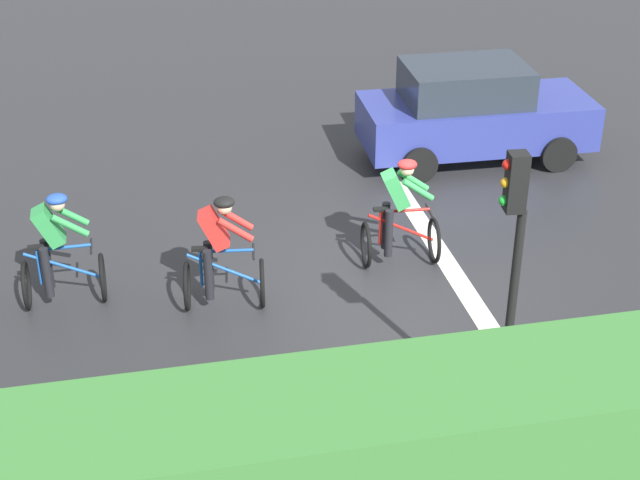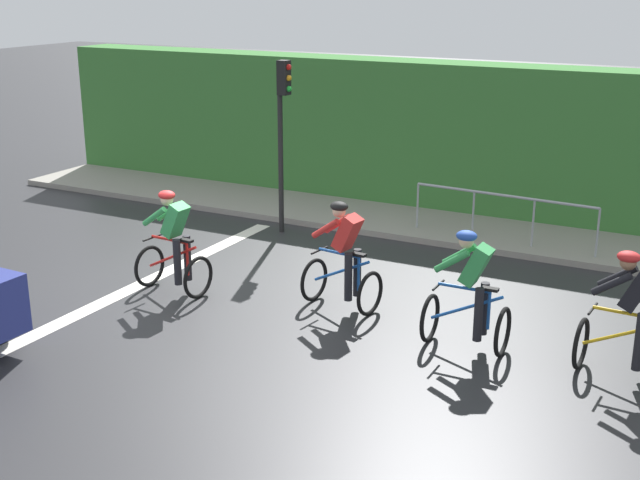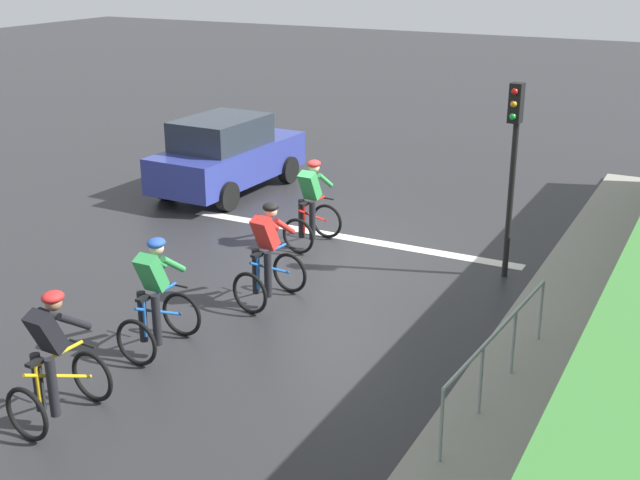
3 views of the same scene
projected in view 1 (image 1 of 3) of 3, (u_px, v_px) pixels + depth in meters
The scene contains 8 objects.
ground_plane at pixel (391, 277), 13.94m from camera, with size 80.00×80.00×0.00m, color #28282B.
road_marking_stop_line at pixel (452, 270), 14.11m from camera, with size 7.00×0.30×0.01m, color silver.
cyclist_second at pixel (57, 253), 12.96m from camera, with size 0.68×1.08×1.66m.
cyclist_mid at pixel (220, 255), 12.89m from camera, with size 0.82×1.16×1.66m.
cyclist_fourth at pixel (399, 215), 13.92m from camera, with size 0.76×1.13×1.66m.
car_navy at pixel (473, 112), 17.26m from camera, with size 1.98×4.15×1.76m.
traffic_light_near_crossing at pixel (512, 251), 10.11m from camera, with size 0.22×0.31×3.34m.
pedestrian_railing_kerbside at pixel (137, 477), 9.20m from camera, with size 0.30×3.49×1.03m.
Camera 1 is at (-11.48, 3.46, 7.21)m, focal length 54.16 mm.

